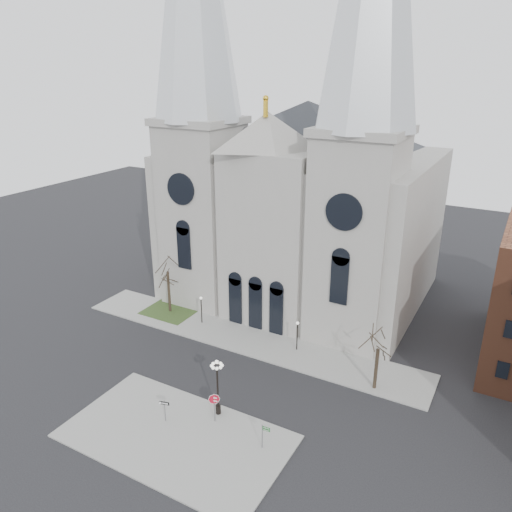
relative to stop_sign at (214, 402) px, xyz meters
The scene contains 13 objects.
ground 5.56m from the stop_sign, 157.16° to the left, with size 160.00×160.00×0.00m, color black.
sidewalk_near 4.00m from the stop_sign, 120.59° to the right, with size 18.00×10.00×0.14m, color gray.
sidewalk_far 14.00m from the stop_sign, 110.13° to the left, with size 40.00×6.00×0.14m, color gray.
grass_patch 21.18m from the stop_sign, 138.38° to the left, with size 6.00×5.00×0.18m, color #2B411C.
cathedral 30.19m from the stop_sign, 100.86° to the left, with size 33.00×26.66×54.00m.
tree_left 21.39m from the stop_sign, 138.38° to the left, with size 3.20×3.20×7.50m.
tree_right 15.22m from the stop_sign, 47.10° to the left, with size 3.20×3.20×6.00m.
ped_lamp_left 17.28m from the stop_sign, 128.56° to the left, with size 0.32×0.32×3.26m.
ped_lamp_right 13.57m from the stop_sign, 84.79° to the left, with size 0.32×0.32×3.26m.
stop_sign is the anchor object (origin of this frame).
globe_lamp 1.73m from the stop_sign, 107.23° to the left, with size 1.34×1.34×5.25m.
one_way_sign 4.15m from the stop_sign, 151.28° to the right, with size 0.87×0.27×2.02m.
street_name_sign 5.10m from the stop_sign, ahead, with size 0.69×0.11×2.15m.
Camera 1 is at (24.26, -29.89, 27.85)m, focal length 35.00 mm.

